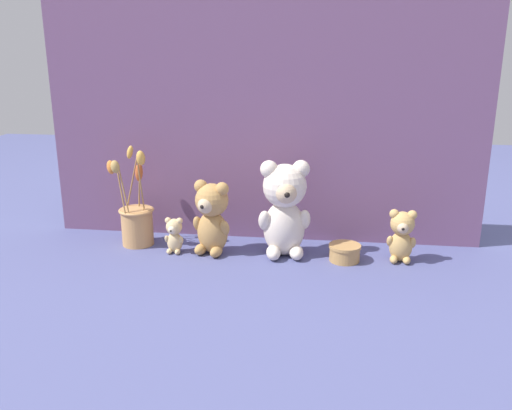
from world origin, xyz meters
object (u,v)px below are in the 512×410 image
at_px(teddy_bear_medium, 212,216).
at_px(teddy_bear_small, 402,235).
at_px(teddy_bear_tiny, 174,235).
at_px(flower_vase, 136,219).
at_px(decorative_tin_tall, 345,252).
at_px(teddy_bear_large, 285,207).

bearing_deg(teddy_bear_medium, teddy_bear_small, 0.82).
xyz_separation_m(teddy_bear_medium, teddy_bear_small, (0.54, 0.01, -0.03)).
height_order(teddy_bear_small, teddy_bear_tiny, teddy_bear_small).
bearing_deg(flower_vase, decorative_tin_tall, -4.19).
height_order(teddy_bear_tiny, flower_vase, flower_vase).
xyz_separation_m(teddy_bear_large, flower_vase, (-0.46, 0.03, -0.07)).
bearing_deg(teddy_bear_tiny, flower_vase, 158.11).
relative_size(teddy_bear_small, decorative_tin_tall, 1.67).
relative_size(flower_vase, decorative_tin_tall, 3.28).
bearing_deg(teddy_bear_tiny, teddy_bear_medium, 6.80).
bearing_deg(teddy_bear_large, teddy_bear_medium, -177.25).
xyz_separation_m(teddy_bear_small, decorative_tin_tall, (-0.16, -0.01, -0.06)).
relative_size(teddy_bear_tiny, decorative_tin_tall, 1.18).
bearing_deg(teddy_bear_medium, teddy_bear_large, 2.75).
bearing_deg(teddy_bear_large, teddy_bear_tiny, -175.85).
relative_size(teddy_bear_medium, teddy_bear_tiny, 2.03).
height_order(teddy_bear_large, teddy_bear_tiny, teddy_bear_large).
height_order(teddy_bear_tiny, decorative_tin_tall, teddy_bear_tiny).
bearing_deg(teddy_bear_large, teddy_bear_small, -0.42).
bearing_deg(teddy_bear_small, decorative_tin_tall, -174.85).
distance_m(teddy_bear_large, decorative_tin_tall, 0.21).
bearing_deg(decorative_tin_tall, flower_vase, 175.81).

